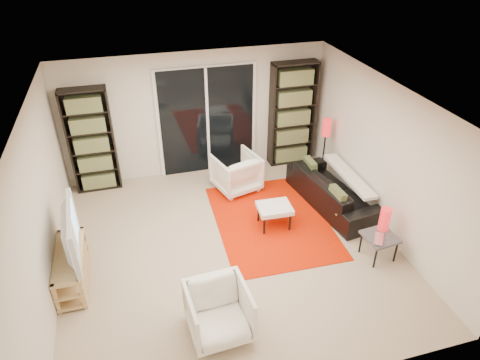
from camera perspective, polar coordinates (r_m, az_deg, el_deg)
name	(u,v)px	position (r m, az deg, el deg)	size (l,w,h in m)	color
floor	(230,246)	(6.79, -1.37, -8.79)	(5.00, 5.00, 0.00)	tan
wall_back	(196,114)	(8.26, -5.86, 8.71)	(5.00, 0.02, 2.40)	silver
wall_front	(294,316)	(4.26, 7.26, -17.56)	(5.00, 0.02, 2.40)	silver
wall_left	(41,209)	(6.09, -25.01, -3.51)	(0.02, 5.00, 2.40)	silver
wall_right	(384,158)	(7.03, 18.68, 2.75)	(0.02, 5.00, 2.40)	silver
ceiling	(227,101)	(5.54, -1.68, 10.43)	(5.00, 5.00, 0.02)	white
sliding_door	(207,121)	(8.32, -4.39, 7.83)	(1.92, 0.08, 2.16)	white
bookshelf_left	(91,141)	(8.14, -19.19, 4.92)	(0.80, 0.30, 1.95)	black
bookshelf_right	(292,114)	(8.66, 6.99, 8.68)	(0.90, 0.30, 2.10)	black
tv_stand	(72,267)	(6.49, -21.53, -10.73)	(0.38, 1.19, 0.50)	tan
tv	(64,234)	(6.13, -22.39, -6.70)	(1.18, 0.16, 0.68)	black
rug	(271,221)	(7.31, 4.19, -5.43)	(1.83, 2.48, 0.01)	red
sofa	(333,191)	(7.71, 12.29, -1.39)	(1.97, 0.77, 0.58)	black
armchair_back	(236,172)	(7.95, -0.54, 1.05)	(0.76, 0.78, 0.71)	white
armchair_front	(219,312)	(5.41, -2.84, -17.17)	(0.73, 0.75, 0.68)	white
ottoman	(274,209)	(7.01, 4.62, -3.86)	(0.56, 0.47, 0.40)	white
side_table	(380,238)	(6.71, 18.15, -7.40)	(0.50, 0.50, 0.40)	#4B4C51
laptop	(382,240)	(6.59, 18.41, -7.58)	(0.31, 0.20, 0.02)	silver
table_lamp	(385,219)	(6.72, 18.74, -4.96)	(0.16, 0.16, 0.36)	red
floor_lamp	(326,134)	(8.25, 11.36, 5.99)	(0.18, 0.18, 1.22)	black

